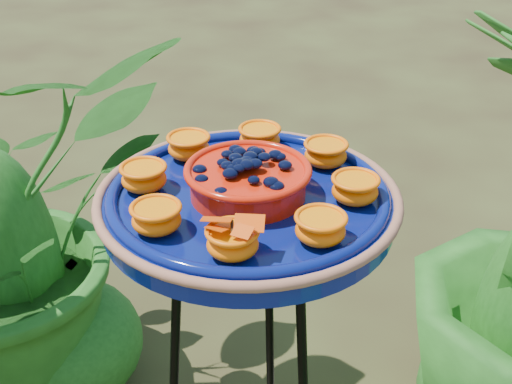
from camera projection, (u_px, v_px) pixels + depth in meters
The scene contains 2 objects.
tripod_stand at pixel (249, 383), 1.28m from camera, with size 0.35×0.36×0.89m.
feeder_dish at pixel (248, 196), 1.09m from camera, with size 0.48×0.48×0.11m.
Camera 1 is at (0.29, -0.86, 1.47)m, focal length 50.00 mm.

